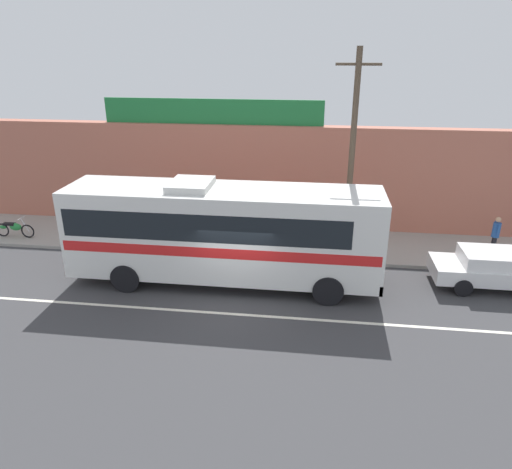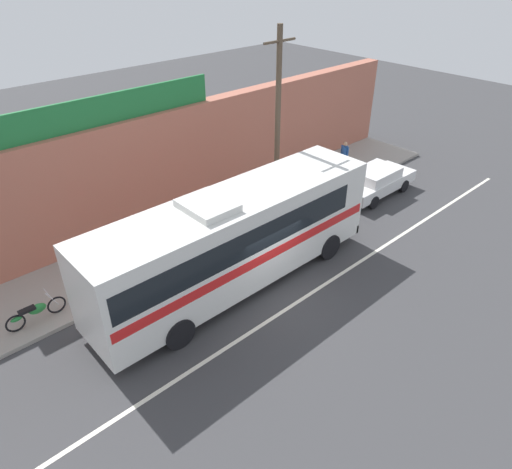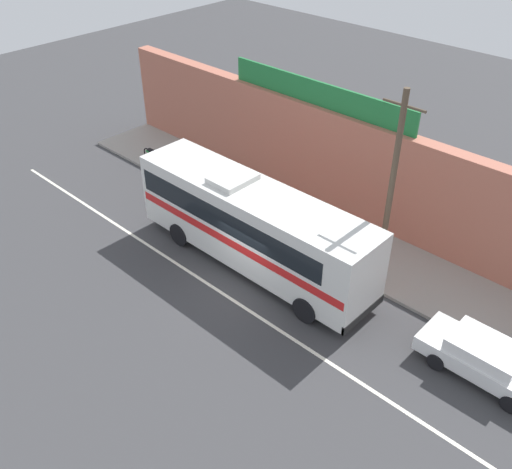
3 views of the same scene
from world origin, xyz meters
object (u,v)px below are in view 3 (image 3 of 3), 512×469
at_px(intercity_bus, 252,222).
at_px(utility_pole, 391,191).
at_px(motorcycle_purple, 154,155).
at_px(parked_car, 485,359).
at_px(motorcycle_red, 201,179).

xyz_separation_m(intercity_bus, utility_pole, (4.53, 2.53, 2.19)).
bearing_deg(motorcycle_purple, utility_pole, -0.86).
relative_size(intercity_bus, motorcycle_purple, 6.04).
xyz_separation_m(parked_car, utility_pole, (-5.20, 1.69, 3.52)).
bearing_deg(parked_car, utility_pole, 162.04).
height_order(motorcycle_red, motorcycle_purple, same).
bearing_deg(motorcycle_purple, motorcycle_red, -0.38).
bearing_deg(motorcycle_red, parked_car, -6.76).
relative_size(parked_car, motorcycle_purple, 2.40).
bearing_deg(intercity_bus, motorcycle_red, 155.96).
distance_m(parked_car, utility_pole, 6.50).
bearing_deg(intercity_bus, parked_car, 4.97).
bearing_deg(motorcycle_red, intercity_bus, -24.04).
bearing_deg(parked_car, intercity_bus, -175.03).
distance_m(utility_pole, motorcycle_red, 11.26).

